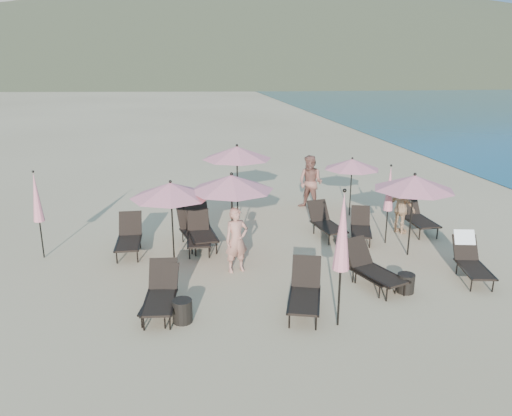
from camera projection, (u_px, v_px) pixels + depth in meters
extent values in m
plane|color=#D6BA8C|center=(338.00, 297.00, 11.15)|extent=(800.00, 800.00, 0.00)
cone|color=brown|center=(277.00, 20.00, 296.20)|extent=(690.00, 690.00, 55.00)
cone|color=brown|center=(450.00, 43.00, 348.13)|extent=(280.00, 280.00, 32.00)
cube|color=beige|center=(19.00, 15.00, 224.94)|extent=(22.00, 18.00, 48.00)
cube|color=beige|center=(97.00, 34.00, 291.71)|extent=(18.00, 16.00, 38.00)
cube|color=black|center=(158.00, 303.00, 10.18)|extent=(0.76, 1.16, 0.04)
cube|color=black|center=(165.00, 277.00, 10.79)|extent=(0.62, 0.51, 0.55)
cylinder|color=black|center=(142.00, 321.00, 9.81)|extent=(0.03, 0.03, 0.30)
cylinder|color=black|center=(153.00, 300.00, 10.68)|extent=(0.03, 0.03, 0.30)
cylinder|color=black|center=(165.00, 322.00, 9.79)|extent=(0.03, 0.03, 0.30)
cylinder|color=black|center=(175.00, 300.00, 10.66)|extent=(0.03, 0.03, 0.30)
cube|color=black|center=(146.00, 302.00, 10.23)|extent=(0.29, 1.17, 0.04)
cube|color=black|center=(171.00, 302.00, 10.20)|extent=(0.29, 1.17, 0.04)
cube|color=black|center=(159.00, 303.00, 10.14)|extent=(0.72, 1.23, 0.05)
cube|color=black|center=(163.00, 274.00, 10.81)|extent=(0.65, 0.50, 0.60)
cylinder|color=black|center=(144.00, 323.00, 9.71)|extent=(0.04, 0.04, 0.33)
cylinder|color=black|center=(151.00, 299.00, 10.67)|extent=(0.04, 0.04, 0.33)
cylinder|color=black|center=(170.00, 322.00, 9.74)|extent=(0.04, 0.04, 0.33)
cylinder|color=black|center=(175.00, 298.00, 10.70)|extent=(0.04, 0.04, 0.33)
cube|color=black|center=(145.00, 302.00, 10.17)|extent=(0.17, 1.32, 0.04)
cube|color=black|center=(174.00, 301.00, 10.20)|extent=(0.17, 1.32, 0.04)
cube|color=black|center=(304.00, 301.00, 10.19)|extent=(0.96, 1.34, 0.05)
cube|color=black|center=(306.00, 272.00, 10.87)|extent=(0.73, 0.62, 0.62)
cylinder|color=black|center=(289.00, 320.00, 9.80)|extent=(0.04, 0.04, 0.34)
cylinder|color=black|center=(293.00, 296.00, 10.78)|extent=(0.04, 0.04, 0.34)
cylinder|color=black|center=(316.00, 322.00, 9.73)|extent=(0.04, 0.04, 0.34)
cylinder|color=black|center=(317.00, 298.00, 10.71)|extent=(0.04, 0.04, 0.34)
cube|color=black|center=(290.00, 298.00, 10.27)|extent=(0.45, 1.31, 0.04)
cube|color=black|center=(319.00, 300.00, 10.19)|extent=(0.45, 1.31, 0.04)
cube|color=black|center=(380.00, 275.00, 11.38)|extent=(1.00, 1.36, 0.05)
cube|color=black|center=(358.00, 252.00, 11.99)|extent=(0.75, 0.64, 0.63)
cylinder|color=black|center=(387.00, 294.00, 10.89)|extent=(0.04, 0.04, 0.34)
cylinder|color=black|center=(356.00, 277.00, 11.77)|extent=(0.04, 0.04, 0.34)
cylinder|color=black|center=(405.00, 289.00, 11.13)|extent=(0.04, 0.04, 0.34)
cylinder|color=black|center=(373.00, 272.00, 12.01)|extent=(0.04, 0.04, 0.34)
cube|color=black|center=(369.00, 277.00, 11.28)|extent=(0.49, 1.30, 0.04)
cube|color=black|center=(389.00, 272.00, 11.56)|extent=(0.49, 1.30, 0.04)
cube|color=black|center=(375.00, 276.00, 11.47)|extent=(0.87, 1.20, 0.05)
cube|color=black|center=(355.00, 254.00, 12.01)|extent=(0.66, 0.57, 0.56)
cylinder|color=black|center=(379.00, 292.00, 11.03)|extent=(0.03, 0.03, 0.31)
cylinder|color=black|center=(353.00, 276.00, 11.82)|extent=(0.03, 0.03, 0.31)
cylinder|color=black|center=(396.00, 288.00, 11.24)|extent=(0.03, 0.03, 0.31)
cylinder|color=black|center=(368.00, 273.00, 12.03)|extent=(0.03, 0.03, 0.31)
cube|color=black|center=(364.00, 277.00, 11.39)|extent=(0.42, 1.17, 0.04)
cube|color=black|center=(382.00, 272.00, 11.63)|extent=(0.42, 1.17, 0.04)
cube|color=black|center=(475.00, 270.00, 11.74)|extent=(0.80, 1.22, 0.05)
cube|color=black|center=(465.00, 248.00, 12.38)|extent=(0.66, 0.54, 0.58)
cylinder|color=black|center=(471.00, 285.00, 11.35)|extent=(0.03, 0.03, 0.32)
cylinder|color=black|center=(457.00, 268.00, 12.27)|extent=(0.03, 0.03, 0.32)
cylinder|color=black|center=(493.00, 286.00, 11.33)|extent=(0.03, 0.03, 0.32)
cylinder|color=black|center=(477.00, 268.00, 12.25)|extent=(0.03, 0.03, 0.32)
cube|color=black|center=(463.00, 269.00, 11.79)|extent=(0.30, 1.25, 0.04)
cube|color=black|center=(487.00, 269.00, 11.77)|extent=(0.30, 1.25, 0.04)
cube|color=white|center=(464.00, 237.00, 12.45)|extent=(0.55, 0.36, 0.35)
cube|color=black|center=(128.00, 243.00, 13.37)|extent=(0.64, 1.22, 0.05)
cube|color=black|center=(130.00, 223.00, 14.05)|extent=(0.63, 0.47, 0.62)
cylinder|color=black|center=(117.00, 257.00, 12.91)|extent=(0.04, 0.04, 0.34)
cylinder|color=black|center=(121.00, 243.00, 13.89)|extent=(0.04, 0.04, 0.34)
cylinder|color=black|center=(137.00, 256.00, 12.98)|extent=(0.04, 0.04, 0.34)
cylinder|color=black|center=(140.00, 242.00, 13.97)|extent=(0.04, 0.04, 0.34)
cube|color=black|center=(117.00, 243.00, 13.37)|extent=(0.06, 1.36, 0.04)
cube|color=black|center=(140.00, 242.00, 13.46)|extent=(0.06, 1.36, 0.04)
cube|color=black|center=(196.00, 235.00, 14.00)|extent=(0.85, 1.28, 0.05)
cube|color=black|center=(188.00, 218.00, 14.62)|extent=(0.69, 0.57, 0.61)
cylinder|color=black|center=(192.00, 248.00, 13.52)|extent=(0.04, 0.04, 0.33)
cylinder|color=black|center=(183.00, 237.00, 14.42)|extent=(0.04, 0.04, 0.33)
cylinder|color=black|center=(210.00, 246.00, 13.71)|extent=(0.04, 0.04, 0.33)
cylinder|color=black|center=(200.00, 234.00, 14.60)|extent=(0.04, 0.04, 0.33)
cube|color=black|center=(185.00, 236.00, 13.94)|extent=(0.33, 1.30, 0.04)
cube|color=black|center=(205.00, 233.00, 14.15)|extent=(0.33, 1.30, 0.04)
cube|color=black|center=(202.00, 235.00, 13.91)|extent=(0.83, 1.38, 0.05)
cube|color=black|center=(197.00, 215.00, 14.64)|extent=(0.73, 0.57, 0.68)
cylinder|color=black|center=(196.00, 250.00, 13.39)|extent=(0.04, 0.04, 0.37)
cylinder|color=black|center=(189.00, 236.00, 14.43)|extent=(0.04, 0.04, 0.37)
cylinder|color=black|center=(216.00, 247.00, 13.54)|extent=(0.04, 0.04, 0.37)
cylinder|color=black|center=(209.00, 234.00, 14.58)|extent=(0.04, 0.04, 0.37)
cube|color=black|center=(190.00, 235.00, 13.87)|extent=(0.21, 1.48, 0.04)
cube|color=black|center=(214.00, 233.00, 14.05)|extent=(0.21, 1.48, 0.04)
cube|color=black|center=(330.00, 228.00, 14.66)|extent=(0.79, 1.26, 0.05)
cube|color=black|center=(318.00, 211.00, 15.30)|extent=(0.67, 0.54, 0.61)
cylinder|color=black|center=(329.00, 240.00, 14.19)|extent=(0.04, 0.04, 0.33)
cylinder|color=black|center=(314.00, 229.00, 15.11)|extent=(0.04, 0.04, 0.33)
cylinder|color=black|center=(345.00, 238.00, 14.34)|extent=(0.04, 0.04, 0.33)
cylinder|color=black|center=(329.00, 227.00, 15.26)|extent=(0.04, 0.04, 0.33)
cube|color=black|center=(320.00, 228.00, 14.61)|extent=(0.25, 1.31, 0.04)
cube|color=black|center=(338.00, 226.00, 14.79)|extent=(0.25, 1.31, 0.04)
cube|color=black|center=(361.00, 232.00, 14.40)|extent=(0.86, 1.19, 0.04)
cube|color=black|center=(360.00, 216.00, 15.01)|extent=(0.65, 0.56, 0.55)
cylinder|color=black|center=(353.00, 242.00, 14.06)|extent=(0.03, 0.03, 0.30)
cylinder|color=black|center=(352.00, 231.00, 14.93)|extent=(0.03, 0.03, 0.30)
cylinder|color=black|center=(370.00, 243.00, 13.99)|extent=(0.03, 0.03, 0.30)
cylinder|color=black|center=(368.00, 232.00, 14.86)|extent=(0.03, 0.03, 0.30)
cube|color=black|center=(352.00, 230.00, 14.48)|extent=(0.41, 1.15, 0.04)
cube|color=black|center=(370.00, 231.00, 14.40)|extent=(0.41, 1.15, 0.04)
cube|color=black|center=(420.00, 221.00, 15.10)|extent=(0.68, 1.30, 0.05)
cube|color=black|center=(408.00, 203.00, 15.83)|extent=(0.68, 0.50, 0.67)
cylinder|color=black|center=(420.00, 234.00, 14.59)|extent=(0.04, 0.04, 0.37)
cylinder|color=black|center=(402.00, 222.00, 15.65)|extent=(0.04, 0.04, 0.37)
cylinder|color=black|center=(437.00, 233.00, 14.69)|extent=(0.04, 0.04, 0.37)
cylinder|color=black|center=(419.00, 221.00, 15.74)|extent=(0.04, 0.04, 0.37)
cube|color=black|center=(409.00, 221.00, 15.09)|extent=(0.06, 1.46, 0.04)
cube|color=black|center=(429.00, 220.00, 15.20)|extent=(0.06, 1.46, 0.04)
cube|color=black|center=(199.00, 240.00, 13.66)|extent=(0.66, 1.21, 0.05)
cube|color=black|center=(198.00, 221.00, 14.33)|extent=(0.63, 0.47, 0.61)
cylinder|color=black|center=(190.00, 253.00, 13.20)|extent=(0.04, 0.04, 0.34)
cylinder|color=black|center=(190.00, 240.00, 14.18)|extent=(0.04, 0.04, 0.34)
cylinder|color=black|center=(209.00, 252.00, 13.27)|extent=(0.04, 0.04, 0.34)
cylinder|color=black|center=(208.00, 239.00, 14.24)|extent=(0.04, 0.04, 0.34)
cube|color=black|center=(188.00, 239.00, 13.66)|extent=(0.09, 1.34, 0.04)
cube|color=black|center=(210.00, 238.00, 13.73)|extent=(0.09, 1.34, 0.04)
cylinder|color=black|center=(173.00, 225.00, 12.72)|extent=(0.04, 0.04, 2.06)
cone|color=pink|center=(171.00, 190.00, 12.45)|extent=(2.06, 2.06, 0.37)
sphere|color=black|center=(170.00, 182.00, 12.39)|extent=(0.08, 0.08, 0.08)
cylinder|color=black|center=(232.00, 219.00, 12.97)|extent=(0.05, 0.05, 2.18)
cone|color=pink|center=(232.00, 183.00, 12.69)|extent=(2.18, 2.18, 0.40)
sphere|color=black|center=(231.00, 174.00, 12.62)|extent=(0.08, 0.08, 0.08)
cylinder|color=black|center=(411.00, 218.00, 13.23)|extent=(0.04, 0.04, 2.12)
cone|color=pink|center=(414.00, 183.00, 12.96)|extent=(2.12, 2.12, 0.38)
sphere|color=black|center=(415.00, 174.00, 12.89)|extent=(0.08, 0.08, 0.08)
cylinder|color=black|center=(237.00, 184.00, 16.51)|extent=(0.05, 0.05, 2.29)
cone|color=pink|center=(237.00, 153.00, 16.21)|extent=(2.29, 2.29, 0.41)
sphere|color=black|center=(237.00, 145.00, 16.14)|extent=(0.09, 0.09, 0.09)
cylinder|color=black|center=(351.00, 189.00, 16.71)|extent=(0.04, 0.04, 1.86)
cone|color=pink|center=(352.00, 164.00, 16.46)|extent=(1.86, 1.86, 0.34)
sphere|color=black|center=(352.00, 158.00, 16.41)|extent=(0.07, 0.07, 0.07)
cylinder|color=black|center=(339.00, 298.00, 9.79)|extent=(0.04, 0.04, 1.21)
cone|color=pink|center=(342.00, 232.00, 9.40)|extent=(0.33, 0.33, 1.54)
sphere|color=black|center=(345.00, 190.00, 9.17)|extent=(0.08, 0.08, 0.08)
cylinder|color=black|center=(386.00, 227.00, 14.27)|extent=(0.04, 0.04, 0.99)
cone|color=pink|center=(389.00, 189.00, 13.94)|extent=(0.27, 0.27, 1.26)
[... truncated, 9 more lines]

